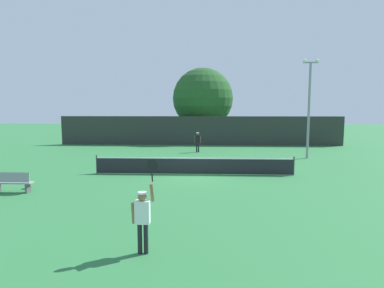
# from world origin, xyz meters

# --- Properties ---
(ground_plane) EXTENTS (120.00, 120.00, 0.00)m
(ground_plane) POSITION_xyz_m (0.00, 0.00, 0.00)
(ground_plane) COLOR #2D723D
(tennis_net) EXTENTS (11.42, 0.08, 1.07)m
(tennis_net) POSITION_xyz_m (0.00, 0.00, 0.51)
(tennis_net) COLOR #232328
(tennis_net) RESTS_ON ground
(perimeter_fence) EXTENTS (29.14, 0.12, 2.98)m
(perimeter_fence) POSITION_xyz_m (0.00, 14.83, 1.49)
(perimeter_fence) COLOR #2D332D
(perimeter_fence) RESTS_ON ground
(player_serving) EXTENTS (0.67, 0.39, 2.49)m
(player_serving) POSITION_xyz_m (-0.89, -10.15, 1.09)
(player_serving) COLOR white
(player_serving) RESTS_ON ground
(player_receiving) EXTENTS (0.57, 0.25, 1.71)m
(player_receiving) POSITION_xyz_m (-0.07, 9.34, 1.06)
(player_receiving) COLOR black
(player_receiving) RESTS_ON ground
(tennis_ball) EXTENTS (0.07, 0.07, 0.07)m
(tennis_ball) POSITION_xyz_m (1.23, 3.85, 0.03)
(tennis_ball) COLOR #CCE033
(tennis_ball) RESTS_ON ground
(spare_racket) EXTENTS (0.28, 0.52, 0.04)m
(spare_racket) POSITION_xyz_m (-7.78, -3.55, 0.02)
(spare_racket) COLOR black
(spare_racket) RESTS_ON ground
(courtside_bench) EXTENTS (1.80, 0.44, 0.95)m
(courtside_bench) POSITION_xyz_m (-8.01, -4.43, 0.48)
(courtside_bench) COLOR gray
(courtside_bench) RESTS_ON ground
(light_pole) EXTENTS (1.18, 0.28, 7.42)m
(light_pole) POSITION_xyz_m (8.38, 6.38, 4.27)
(light_pole) COLOR gray
(light_pole) RESTS_ON ground
(large_tree) EXTENTS (6.92, 6.92, 8.39)m
(large_tree) POSITION_xyz_m (0.24, 18.89, 4.92)
(large_tree) COLOR brown
(large_tree) RESTS_ON ground
(parked_car_near) EXTENTS (1.99, 4.24, 1.69)m
(parked_car_near) POSITION_xyz_m (9.79, 21.32, 0.78)
(parked_car_near) COLOR black
(parked_car_near) RESTS_ON ground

